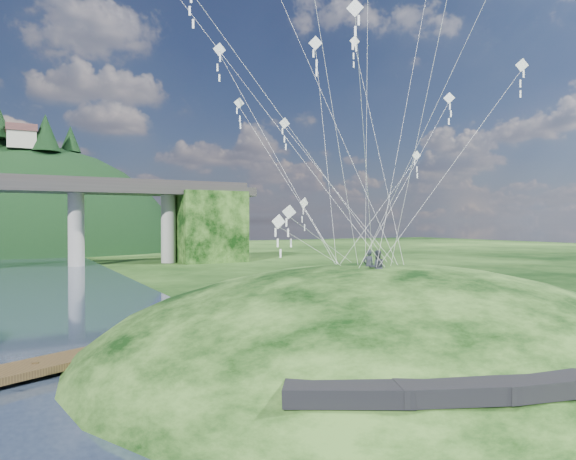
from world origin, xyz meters
TOP-DOWN VIEW (x-y plane):
  - ground at (0.00, 0.00)m, footprint 320.00×320.00m
  - grass_hill at (8.00, 2.00)m, footprint 36.00×32.00m
  - footpath at (7.46, -9.74)m, footprint 22.29×5.84m
  - wooden_dock at (-7.05, 7.27)m, footprint 14.47×8.01m
  - kite_flyers at (6.89, 1.22)m, footprint 1.13×1.79m
  - kite_swarm at (6.67, 4.64)m, footprint 21.26×17.62m

SIDE VIEW (x-z plane):
  - grass_hill at x=8.00m, z-range -8.00..5.00m
  - ground at x=0.00m, z-range 0.00..0.00m
  - wooden_dock at x=-7.05m, z-range -0.06..0.99m
  - footpath at x=7.46m, z-range 1.67..2.50m
  - kite_flyers at x=6.89m, z-range 4.96..6.90m
  - kite_swarm at x=6.67m, z-range 7.88..29.42m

